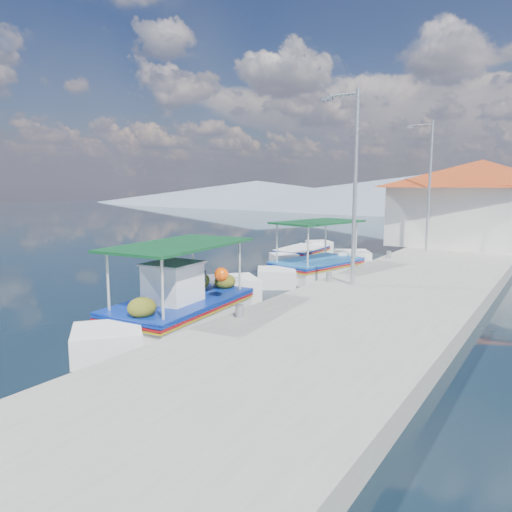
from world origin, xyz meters
The scene contains 9 objects.
ground centered at (0.00, 0.00, 0.00)m, with size 160.00×160.00×0.00m, color black.
quay centered at (5.90, 6.00, 0.25)m, with size 5.00×44.00×0.50m, color #9A9890.
bollards centered at (3.80, 5.25, 0.65)m, with size 0.20×17.20×0.30m.
main_caique centered at (1.93, -2.97, 0.46)m, with size 2.54×7.23×2.39m.
caique_green_canopy centered at (2.01, 4.77, 0.37)m, with size 2.89×6.47×2.48m.
caique_blue_hull centered at (-0.41, 8.12, 0.26)m, with size 1.79×5.46×0.97m.
harbor_building centered at (6.20, 15.00, 2.78)m, with size 10.49×10.49×4.40m.
lamp_post_near centered at (4.51, 2.00, 3.85)m, with size 1.21×0.14×6.00m.
lamp_post_far centered at (4.51, 11.00, 3.85)m, with size 1.21×0.14×6.00m.
Camera 1 is at (10.24, -11.93, 3.66)m, focal length 33.26 mm.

